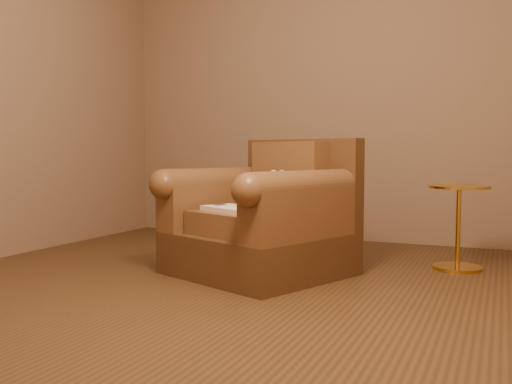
% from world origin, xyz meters
% --- Properties ---
extents(floor, '(4.00, 4.00, 0.00)m').
position_xyz_m(floor, '(0.00, 0.00, 0.00)').
color(floor, '#4D341A').
rests_on(floor, ground).
extents(armchair, '(1.25, 1.23, 0.88)m').
position_xyz_m(armchair, '(0.02, 0.40, 0.34)').
color(armchair, '#4B3019').
rests_on(armchair, floor).
extents(teddy_bear, '(0.19, 0.22, 0.26)m').
position_xyz_m(teddy_bear, '(0.07, 0.47, 0.52)').
color(teddy_bear, beige).
rests_on(teddy_bear, armchair).
extents(guidebook, '(0.46, 0.40, 0.03)m').
position_xyz_m(guidebook, '(-0.10, 0.19, 0.43)').
color(guidebook, beige).
rests_on(guidebook, armchair).
extents(side_table, '(0.41, 0.41, 0.57)m').
position_xyz_m(side_table, '(1.17, 1.03, 0.31)').
color(side_table, gold).
rests_on(side_table, floor).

